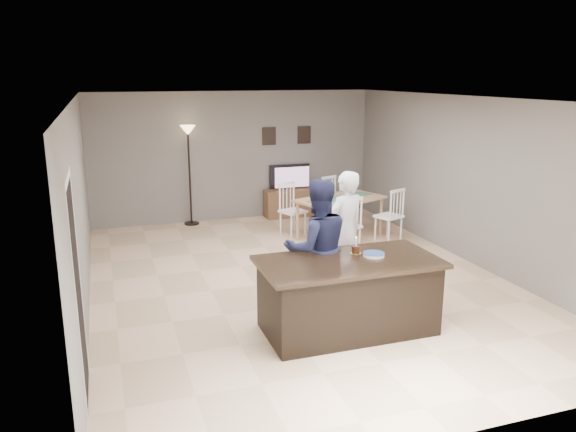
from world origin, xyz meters
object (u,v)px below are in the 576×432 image
object	(u,v)px
woman	(345,231)
man	(317,249)
birthday_cake	(356,249)
plate_stack	(374,254)
tv_console	(292,203)
dining_table	(340,205)
television	(291,177)
floor_lamp	(189,148)
kitchen_island	(348,295)

from	to	relation	value
woman	man	world-z (taller)	man
birthday_cake	plate_stack	world-z (taller)	birthday_cake
tv_console	plate_stack	size ratio (longest dim) A/B	4.53
plate_stack	dining_table	xyz separation A→B (m)	(1.19, 3.69, -0.28)
woman	television	bearing A→B (deg)	-118.09
man	birthday_cake	world-z (taller)	man
tv_console	dining_table	distance (m)	1.91
dining_table	television	bearing A→B (deg)	78.66
dining_table	birthday_cake	bearing A→B (deg)	-132.04
man	dining_table	bearing A→B (deg)	-113.54
tv_console	birthday_cake	xyz separation A→B (m)	(-1.02, -5.36, 0.65)
television	floor_lamp	world-z (taller)	floor_lamp
man	plate_stack	bearing A→B (deg)	140.63
floor_lamp	television	bearing A→B (deg)	1.30
tv_console	floor_lamp	bearing A→B (deg)	179.48
kitchen_island	woman	xyz separation A→B (m)	(0.52, 1.27, 0.41)
tv_console	television	xyz separation A→B (m)	(0.00, 0.07, 0.56)
kitchen_island	television	world-z (taller)	television
plate_stack	kitchen_island	bearing A→B (deg)	-173.99
birthday_cake	dining_table	world-z (taller)	birthday_cake
tv_console	television	distance (m)	0.57
kitchen_island	birthday_cake	bearing A→B (deg)	48.47
kitchen_island	floor_lamp	xyz separation A→B (m)	(-1.00, 5.59, 1.13)
man	kitchen_island	bearing A→B (deg)	113.49
tv_console	floor_lamp	world-z (taller)	floor_lamp
tv_console	man	xyz separation A→B (m)	(-1.39, -5.02, 0.59)
plate_stack	birthday_cake	bearing A→B (deg)	132.78
woman	dining_table	bearing A→B (deg)	-131.61
television	birthday_cake	bearing A→B (deg)	79.41
floor_lamp	plate_stack	bearing A→B (deg)	-76.39
plate_stack	floor_lamp	size ratio (longest dim) A/B	0.13
man	plate_stack	xyz separation A→B (m)	(0.53, -0.51, 0.03)
man	birthday_cake	xyz separation A→B (m)	(0.37, -0.34, 0.06)
tv_console	kitchen_island	bearing A→B (deg)	-102.16
woman	man	bearing A→B (deg)	26.44
tv_console	television	size ratio (longest dim) A/B	1.31
tv_console	birthday_cake	distance (m)	5.50
woman	birthday_cake	xyz separation A→B (m)	(-0.33, -1.06, 0.08)
birthday_cake	floor_lamp	xyz separation A→B (m)	(-1.19, 5.38, 0.63)
birthday_cake	plate_stack	bearing A→B (deg)	-47.22
birthday_cake	floor_lamp	distance (m)	5.55
floor_lamp	dining_table	bearing A→B (deg)	-36.39
woman	plate_stack	bearing A→B (deg)	62.74
television	man	bearing A→B (deg)	74.77
kitchen_island	television	distance (m)	5.78
woman	plate_stack	size ratio (longest dim) A/B	6.54
plate_stack	man	bearing A→B (deg)	135.79
dining_table	kitchen_island	bearing A→B (deg)	-133.43
tv_console	woman	distance (m)	4.39
tv_console	plate_stack	distance (m)	5.63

